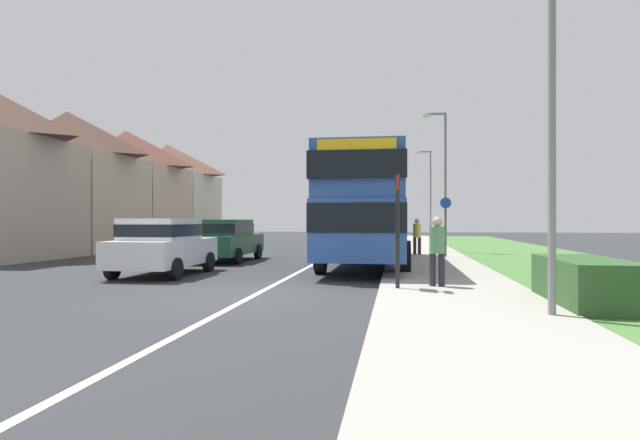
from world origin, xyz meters
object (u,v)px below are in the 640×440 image
Objects in this scene: pedestrian_walking_away at (417,235)px; bus_stop_sign at (398,223)px; street_lamp_far at (429,189)px; street_lamp_near at (545,25)px; double_decker_bus at (368,205)px; cycle_route_sign at (446,224)px; parked_car_white at (163,244)px; pedestrian_at_stop at (437,248)px; street_lamp_mid at (443,172)px; parked_car_dark_green at (226,238)px.

bus_stop_sign reaches higher than pedestrian_walking_away.
pedestrian_walking_away is at bearing 85.80° from bus_stop_sign.
street_lamp_far reaches higher than pedestrian_walking_away.
street_lamp_far is at bearing 89.66° from street_lamp_near.
double_decker_bus is at bearing 98.65° from bus_stop_sign.
cycle_route_sign is 0.35× the size of street_lamp_far.
bus_stop_sign is 0.37× the size of street_lamp_far.
parked_car_white is 0.48× the size of street_lamp_near.
pedestrian_walking_away is (1.86, 4.64, -1.17)m from double_decker_bus.
street_lamp_mid reaches higher than pedestrian_at_stop.
parked_car_white is 2.34× the size of pedestrian_at_stop.
pedestrian_at_stop is 0.66× the size of cycle_route_sign.
bus_stop_sign is at bearing -22.16° from parked_car_white.
parked_car_white is 11.40m from cycle_route_sign.
double_decker_bus is 1.27× the size of street_lamp_near.
double_decker_bus is 6.20× the size of pedestrian_at_stop.
pedestrian_walking_away is 19.45m from street_lamp_far.
double_decker_bus is at bearing -113.56° from street_lamp_mid.
street_lamp_near reaches higher than street_lamp_mid.
street_lamp_far is (0.20, 33.33, -0.54)m from street_lamp_near.
street_lamp_far is at bearing 85.35° from bus_stop_sign.
street_lamp_near is (1.45, -14.21, 3.66)m from pedestrian_walking_away.
pedestrian_walking_away is 11.41m from bus_stop_sign.
street_lamp_mid is (3.18, 7.29, 1.78)m from double_decker_bus.
street_lamp_near is (8.88, -10.72, 3.74)m from parked_car_dark_green.
street_lamp_mid is (2.15, 14.01, 2.38)m from bus_stop_sign.
pedestrian_at_stop and pedestrian_walking_away have the same top height.
street_lamp_far reaches higher than pedestrian_at_stop.
bus_stop_sign is 4.78m from street_lamp_near.
bus_stop_sign is 1.03× the size of cycle_route_sign.
double_decker_bus is at bearing 106.89° from pedestrian_at_stop.
parked_car_white is 14.66m from street_lamp_mid.
pedestrian_at_stop is at bearing -95.40° from street_lamp_mid.
street_lamp_mid reaches higher than pedestrian_walking_away.
parked_car_dark_green is at bearing 88.70° from parked_car_white.
pedestrian_walking_away is 0.25× the size of street_lamp_mid.
cycle_route_sign is 0.31× the size of street_lamp_near.
pedestrian_at_stop is 0.24× the size of street_lamp_far.
street_lamp_near reaches higher than double_decker_bus.
double_decker_bus is 6.20× the size of pedestrian_walking_away.
pedestrian_walking_away is at bearing -116.52° from street_lamp_mid.
street_lamp_mid is 16.49m from street_lamp_far.
pedestrian_walking_away is 0.66× the size of cycle_route_sign.
street_lamp_mid reaches higher than parked_car_white.
pedestrian_walking_away is 0.24× the size of street_lamp_far.
street_lamp_mid is at bearing 84.60° from pedestrian_at_stop.
street_lamp_mid reaches higher than double_decker_bus.
bus_stop_sign is (-0.88, -0.47, 0.56)m from pedestrian_at_stop.
street_lamp_near reaches higher than parked_car_white.
parked_car_white is (-5.69, -3.99, -1.24)m from double_decker_bus.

